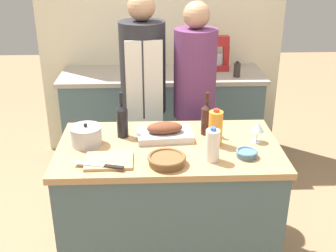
% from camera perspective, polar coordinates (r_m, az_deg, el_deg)
% --- Properties ---
extents(kitchen_island, '(1.37, 0.76, 0.93)m').
position_cam_1_polar(kitchen_island, '(2.84, 0.09, -11.00)').
color(kitchen_island, '#4C666B').
rests_on(kitchen_island, ground_plane).
extents(back_counter, '(1.92, 0.60, 0.94)m').
position_cam_1_polar(back_counter, '(4.18, -0.77, 1.01)').
color(back_counter, '#4C666B').
rests_on(back_counter, ground_plane).
extents(back_wall, '(2.42, 0.10, 2.55)m').
position_cam_1_polar(back_wall, '(4.28, -0.96, 12.86)').
color(back_wall, beige).
rests_on(back_wall, ground_plane).
extents(roasting_pan, '(0.36, 0.23, 0.11)m').
position_cam_1_polar(roasting_pan, '(2.68, -0.45, -0.88)').
color(roasting_pan, '#BCBCC1').
rests_on(roasting_pan, kitchen_island).
extents(wicker_basket, '(0.22, 0.22, 0.05)m').
position_cam_1_polar(wicker_basket, '(2.38, -0.17, -4.57)').
color(wicker_basket, brown).
rests_on(wicker_basket, kitchen_island).
extents(cutting_board, '(0.28, 0.22, 0.02)m').
position_cam_1_polar(cutting_board, '(2.43, -8.00, -4.68)').
color(cutting_board, tan).
rests_on(cutting_board, kitchen_island).
extents(stock_pot, '(0.20, 0.20, 0.14)m').
position_cam_1_polar(stock_pot, '(2.64, -11.01, -1.29)').
color(stock_pot, '#B7B7BC').
rests_on(stock_pot, kitchen_island).
extents(mixing_bowl, '(0.13, 0.13, 0.04)m').
position_cam_1_polar(mixing_bowl, '(2.50, 10.61, -3.65)').
color(mixing_bowl, slate).
rests_on(mixing_bowl, kitchen_island).
extents(juice_jug, '(0.09, 0.09, 0.23)m').
position_cam_1_polar(juice_jug, '(2.59, 6.45, -0.26)').
color(juice_jug, orange).
rests_on(juice_jug, kitchen_island).
extents(milk_jug, '(0.08, 0.08, 0.21)m').
position_cam_1_polar(milk_jug, '(2.41, 6.04, -2.60)').
color(milk_jug, white).
rests_on(milk_jug, kitchen_island).
extents(wine_bottle_green, '(0.07, 0.07, 0.30)m').
position_cam_1_polar(wine_bottle_green, '(2.69, -6.21, 0.88)').
color(wine_bottle_green, black).
rests_on(wine_bottle_green, kitchen_island).
extents(wine_bottle_dark, '(0.07, 0.07, 0.29)m').
position_cam_1_polar(wine_bottle_dark, '(2.72, 5.22, 1.09)').
color(wine_bottle_dark, '#381E19').
rests_on(wine_bottle_dark, kitchen_island).
extents(wine_glass_left, '(0.08, 0.08, 0.14)m').
position_cam_1_polar(wine_glass_left, '(2.67, 12.06, -0.19)').
color(wine_glass_left, silver).
rests_on(wine_glass_left, kitchen_island).
extents(knife_chef, '(0.29, 0.10, 0.01)m').
position_cam_1_polar(knife_chef, '(2.37, -9.15, -5.27)').
color(knife_chef, '#B7B7BC').
rests_on(knife_chef, cutting_board).
extents(stand_mixer, '(0.18, 0.14, 0.33)m').
position_cam_1_polar(stand_mixer, '(4.12, 6.98, 9.39)').
color(stand_mixer, '#B22323').
rests_on(stand_mixer, back_counter).
extents(condiment_bottle_tall, '(0.06, 0.06, 0.15)m').
position_cam_1_polar(condiment_bottle_tall, '(3.94, 9.33, 7.52)').
color(condiment_bottle_tall, '#332D28').
rests_on(condiment_bottle_tall, back_counter).
extents(condiment_bottle_short, '(0.06, 0.06, 0.14)m').
position_cam_1_polar(condiment_bottle_short, '(4.02, 3.35, 8.11)').
color(condiment_bottle_short, '#234C28').
rests_on(condiment_bottle_short, back_counter).
extents(condiment_bottle_extra, '(0.06, 0.06, 0.20)m').
position_cam_1_polar(condiment_bottle_extra, '(4.12, -2.42, 8.92)').
color(condiment_bottle_extra, maroon).
rests_on(condiment_bottle_extra, back_counter).
extents(person_cook_aproned, '(0.35, 0.36, 1.75)m').
position_cam_1_polar(person_cook_aproned, '(3.33, -3.34, 4.17)').
color(person_cook_aproned, beige).
rests_on(person_cook_aproned, ground_plane).
extents(person_cook_guest, '(0.33, 0.33, 1.70)m').
position_cam_1_polar(person_cook_guest, '(3.30, 3.58, 3.53)').
color(person_cook_guest, beige).
rests_on(person_cook_guest, ground_plane).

